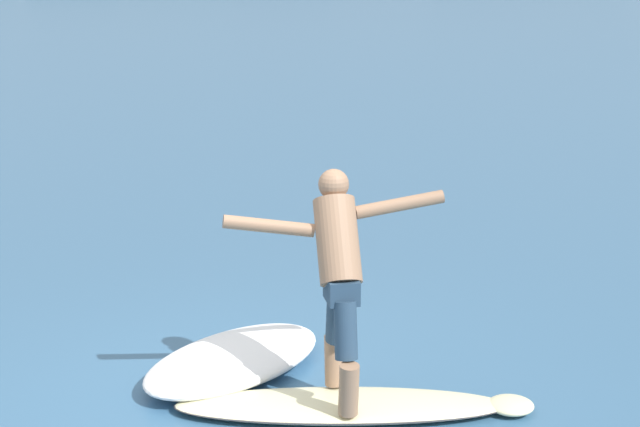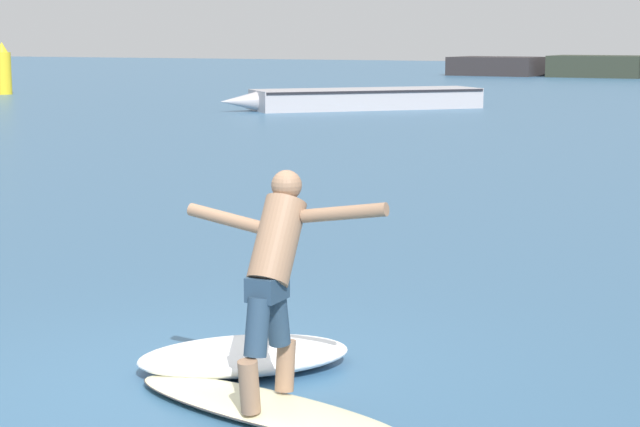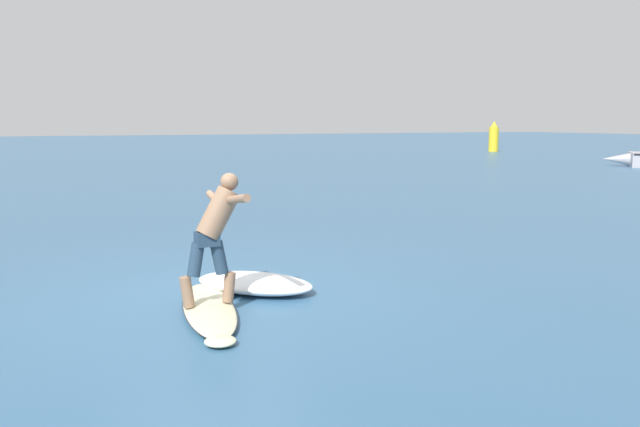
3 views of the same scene
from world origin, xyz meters
name	(u,v)px [view 2 (image 2 of 3)]	position (x,y,z in m)	size (l,w,h in m)	color
ground_plane	(194,390)	(0.00, 0.00, 0.00)	(200.00, 200.00, 0.00)	#366187
surfboard	(273,410)	(0.76, -0.22, 0.05)	(2.46, 0.97, 0.23)	beige
surfer	(275,267)	(0.72, -0.10, 0.99)	(1.49, 0.74, 1.52)	#936E52
fishing_boat_near_jetty	(361,98)	(-11.18, 27.91, 0.38)	(7.50, 7.54, 0.70)	#AFAAAE
channel_marker_buoy	(3,71)	(-29.09, 29.75, 1.03)	(0.72, 0.72, 2.26)	yellow
wave_foam_at_tail	(244,356)	(0.08, 0.58, 0.11)	(1.77, 1.72, 0.22)	white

